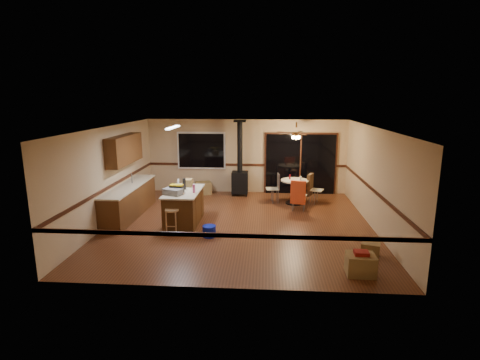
# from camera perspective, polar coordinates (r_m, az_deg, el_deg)

# --- Properties ---
(floor) EXTENTS (7.00, 7.00, 0.00)m
(floor) POSITION_cam_1_polar(r_m,az_deg,el_deg) (10.19, -0.12, -6.69)
(floor) COLOR #562C18
(floor) RESTS_ON ground
(ceiling) EXTENTS (7.00, 7.00, 0.00)m
(ceiling) POSITION_cam_1_polar(r_m,az_deg,el_deg) (9.66, -0.13, 8.04)
(ceiling) COLOR silver
(ceiling) RESTS_ON ground
(wall_back) EXTENTS (7.00, 0.00, 7.00)m
(wall_back) POSITION_cam_1_polar(r_m,az_deg,el_deg) (13.28, 0.98, 3.62)
(wall_back) COLOR tan
(wall_back) RESTS_ON ground
(wall_front) EXTENTS (7.00, 0.00, 7.00)m
(wall_front) POSITION_cam_1_polar(r_m,az_deg,el_deg) (6.48, -2.39, -5.99)
(wall_front) COLOR tan
(wall_front) RESTS_ON ground
(wall_left) EXTENTS (0.00, 7.00, 7.00)m
(wall_left) POSITION_cam_1_polar(r_m,az_deg,el_deg) (10.68, -19.20, 0.73)
(wall_left) COLOR tan
(wall_left) RESTS_ON ground
(wall_right) EXTENTS (0.00, 7.00, 7.00)m
(wall_right) POSITION_cam_1_polar(r_m,az_deg,el_deg) (10.21, 19.87, 0.16)
(wall_right) COLOR tan
(wall_right) RESTS_ON ground
(chair_rail) EXTENTS (7.00, 7.00, 0.08)m
(chair_rail) POSITION_cam_1_polar(r_m,az_deg,el_deg) (9.91, -0.12, -1.22)
(chair_rail) COLOR #391A0E
(chair_rail) RESTS_ON ground
(window) EXTENTS (1.72, 0.10, 1.32)m
(window) POSITION_cam_1_polar(r_m,az_deg,el_deg) (13.38, -5.91, 4.49)
(window) COLOR black
(window) RESTS_ON ground
(sliding_door) EXTENTS (2.52, 0.10, 2.10)m
(sliding_door) POSITION_cam_1_polar(r_m,az_deg,el_deg) (13.31, 9.17, 2.39)
(sliding_door) COLOR black
(sliding_door) RESTS_ON ground
(lower_cabinets) EXTENTS (0.60, 3.00, 0.86)m
(lower_cabinets) POSITION_cam_1_polar(r_m,az_deg,el_deg) (11.22, -16.48, -3.12)
(lower_cabinets) COLOR #522E14
(lower_cabinets) RESTS_ON ground
(countertop) EXTENTS (0.64, 3.04, 0.04)m
(countertop) POSITION_cam_1_polar(r_m,az_deg,el_deg) (11.11, -16.63, -0.88)
(countertop) COLOR beige
(countertop) RESTS_ON lower_cabinets
(upper_cabinets) EXTENTS (0.35, 2.00, 0.80)m
(upper_cabinets) POSITION_cam_1_polar(r_m,az_deg,el_deg) (11.16, -17.20, 4.47)
(upper_cabinets) COLOR #522E14
(upper_cabinets) RESTS_ON ground
(kitchen_island) EXTENTS (0.88, 1.68, 0.90)m
(kitchen_island) POSITION_cam_1_polar(r_m,az_deg,el_deg) (10.27, -8.52, -4.03)
(kitchen_island) COLOR #472A11
(kitchen_island) RESTS_ON ground
(wood_stove) EXTENTS (0.55, 0.50, 2.52)m
(wood_stove) POSITION_cam_1_polar(r_m,az_deg,el_deg) (12.95, -0.02, 0.83)
(wood_stove) COLOR black
(wood_stove) RESTS_ON ground
(ceiling_fan) EXTENTS (0.24, 0.24, 0.55)m
(ceiling_fan) POSITION_cam_1_polar(r_m,az_deg,el_deg) (11.79, 8.56, 6.83)
(ceiling_fan) COLOR brown
(ceiling_fan) RESTS_ON ceiling
(fluorescent_strip) EXTENTS (0.10, 1.20, 0.04)m
(fluorescent_strip) POSITION_cam_1_polar(r_m,az_deg,el_deg) (10.24, -10.19, 7.88)
(fluorescent_strip) COLOR white
(fluorescent_strip) RESTS_ON ceiling
(toolbox_grey) EXTENTS (0.55, 0.44, 0.15)m
(toolbox_grey) POSITION_cam_1_polar(r_m,az_deg,el_deg) (9.78, -10.23, -1.75)
(toolbox_grey) COLOR slate
(toolbox_grey) RESTS_ON kitchen_island
(toolbox_black) EXTENTS (0.37, 0.23, 0.19)m
(toolbox_black) POSITION_cam_1_polar(r_m,az_deg,el_deg) (9.93, -9.61, -1.40)
(toolbox_black) COLOR black
(toolbox_black) RESTS_ON kitchen_island
(toolbox_yellow_lid) EXTENTS (0.36, 0.22, 0.03)m
(toolbox_yellow_lid) POSITION_cam_1_polar(r_m,az_deg,el_deg) (9.90, -9.63, -0.77)
(toolbox_yellow_lid) COLOR gold
(toolbox_yellow_lid) RESTS_ON toolbox_black
(box_on_island) EXTENTS (0.23, 0.31, 0.20)m
(box_on_island) POSITION_cam_1_polar(r_m,az_deg,el_deg) (10.62, -7.92, -0.40)
(box_on_island) COLOR olive
(box_on_island) RESTS_ON kitchen_island
(bottle_dark) EXTENTS (0.09, 0.09, 0.30)m
(bottle_dark) POSITION_cam_1_polar(r_m,az_deg,el_deg) (10.27, -8.49, -0.59)
(bottle_dark) COLOR black
(bottle_dark) RESTS_ON kitchen_island
(bottle_pink) EXTENTS (0.09, 0.09, 0.21)m
(bottle_pink) POSITION_cam_1_polar(r_m,az_deg,el_deg) (9.88, -7.05, -1.33)
(bottle_pink) COLOR #D84C8C
(bottle_pink) RESTS_ON kitchen_island
(bottle_white) EXTENTS (0.08, 0.08, 0.18)m
(bottle_white) POSITION_cam_1_polar(r_m,az_deg,el_deg) (10.82, -9.39, -0.29)
(bottle_white) COLOR white
(bottle_white) RESTS_ON kitchen_island
(bar_stool) EXTENTS (0.45, 0.45, 0.63)m
(bar_stool) POSITION_cam_1_polar(r_m,az_deg,el_deg) (9.57, -10.29, -6.21)
(bar_stool) COLOR tan
(bar_stool) RESTS_ON floor
(blue_bucket) EXTENTS (0.43, 0.43, 0.27)m
(blue_bucket) POSITION_cam_1_polar(r_m,az_deg,el_deg) (9.29, -4.72, -7.78)
(blue_bucket) COLOR #0B1AA3
(blue_bucket) RESTS_ON floor
(dining_table) EXTENTS (0.88, 0.88, 0.78)m
(dining_table) POSITION_cam_1_polar(r_m,az_deg,el_deg) (12.07, 8.30, -1.14)
(dining_table) COLOR black
(dining_table) RESTS_ON ground
(glass_red) EXTENTS (0.07, 0.07, 0.15)m
(glass_red) POSITION_cam_1_polar(r_m,az_deg,el_deg) (12.09, 7.60, 0.47)
(glass_red) COLOR #590C14
(glass_red) RESTS_ON dining_table
(glass_cream) EXTENTS (0.06, 0.06, 0.13)m
(glass_cream) POSITION_cam_1_polar(r_m,az_deg,el_deg) (11.97, 9.22, 0.26)
(glass_cream) COLOR beige
(glass_cream) RESTS_ON dining_table
(chair_left) EXTENTS (0.45, 0.44, 0.51)m
(chair_left) POSITION_cam_1_polar(r_m,az_deg,el_deg) (12.14, 5.47, -0.71)
(chair_left) COLOR tan
(chair_left) RESTS_ON ground
(chair_near) EXTENTS (0.53, 0.56, 0.70)m
(chair_near) POSITION_cam_1_polar(r_m,az_deg,el_deg) (11.21, 8.87, -1.87)
(chair_near) COLOR tan
(chair_near) RESTS_ON ground
(chair_right) EXTENTS (0.58, 0.56, 0.70)m
(chair_right) POSITION_cam_1_polar(r_m,az_deg,el_deg) (12.22, 10.75, -0.74)
(chair_right) COLOR tan
(chair_right) RESTS_ON ground
(box_under_window) EXTENTS (0.64, 0.56, 0.43)m
(box_under_window) POSITION_cam_1_polar(r_m,az_deg,el_deg) (13.27, -5.60, -1.22)
(box_under_window) COLOR olive
(box_under_window) RESTS_ON floor
(box_corner_a) EXTENTS (0.55, 0.47, 0.41)m
(box_corner_a) POSITION_cam_1_polar(r_m,az_deg,el_deg) (7.74, 17.89, -12.16)
(box_corner_a) COLOR olive
(box_corner_a) RESTS_ON floor
(box_corner_b) EXTENTS (0.46, 0.43, 0.31)m
(box_corner_b) POSITION_cam_1_polar(r_m,az_deg,el_deg) (8.65, 19.25, -9.95)
(box_corner_b) COLOR olive
(box_corner_b) RESTS_ON floor
(box_small_red) EXTENTS (0.28, 0.23, 0.07)m
(box_small_red) POSITION_cam_1_polar(r_m,az_deg,el_deg) (7.64, 18.01, -10.52)
(box_small_red) COLOR maroon
(box_small_red) RESTS_ON box_corner_a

